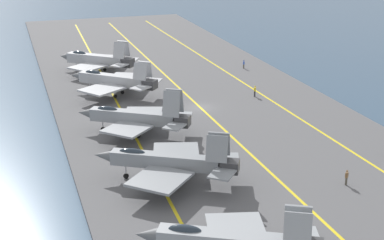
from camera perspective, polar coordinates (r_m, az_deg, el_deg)
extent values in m
plane|color=#334C66|center=(89.33, 0.80, 0.98)|extent=(2000.00, 2000.00, 0.00)
cube|color=#565659|center=(89.27, 0.80, 1.10)|extent=(172.44, 42.91, 0.40)
cube|color=yellow|center=(93.47, 7.68, 1.90)|extent=(155.17, 3.48, 0.01)
cube|color=yellow|center=(89.20, 0.81, 1.22)|extent=(155.20, 0.36, 0.01)
cube|color=yellow|center=(86.35, -6.64, 0.47)|extent=(155.11, 6.01, 0.01)
cone|color=#5B5E60|center=(49.72, -4.34, -11.09)|extent=(2.43, 2.66, 1.61)
ellipsoid|color=#232D38|center=(48.71, -0.70, -10.63)|extent=(2.12, 2.88, 0.93)
cube|color=#93999E|center=(51.84, 4.27, -10.42)|extent=(6.14, 6.00, 0.28)
cube|color=#93999E|center=(46.59, 10.21, -10.45)|extent=(1.76, 2.30, 2.71)
cube|color=#93999E|center=(48.15, 10.22, -9.41)|extent=(1.76, 2.30, 2.71)
cube|color=#93999E|center=(50.44, 10.97, -10.94)|extent=(3.33, 2.91, 0.20)
cube|color=gray|center=(63.74, -2.67, -3.97)|extent=(7.26, 11.15, 1.51)
cone|color=#5B5E60|center=(65.73, -8.57, -3.43)|extent=(2.37, 2.68, 1.43)
cube|color=#38383A|center=(62.45, 3.69, -4.50)|extent=(2.47, 2.55, 1.28)
ellipsoid|color=#232D38|center=(64.42, -5.82, -3.10)|extent=(2.17, 2.94, 0.83)
cube|color=gray|center=(60.64, -3.15, -5.75)|extent=(7.74, 7.72, 0.28)
cube|color=gray|center=(67.08, -1.55, -3.18)|extent=(6.95, 6.55, 0.28)
cube|color=gray|center=(61.06, 2.42, -2.83)|extent=(1.89, 2.40, 2.80)
cube|color=gray|center=(62.51, 2.66, -2.30)|extent=(1.89, 2.40, 2.80)
cube|color=gray|center=(60.57, 2.93, -5.27)|extent=(3.60, 3.53, 0.20)
cube|color=gray|center=(64.47, 3.55, -3.71)|extent=(3.40, 3.08, 0.20)
cylinder|color=#B2B2B7|center=(65.58, -6.43, -4.95)|extent=(0.16, 0.16, 1.77)
cylinder|color=black|center=(65.83, -6.41, -5.41)|extent=(0.49, 0.63, 0.60)
cylinder|color=#B2B2B7|center=(63.20, -1.82, -5.80)|extent=(0.16, 0.16, 1.77)
cylinder|color=black|center=(63.45, -1.81, -6.28)|extent=(0.49, 0.63, 0.60)
cylinder|color=#B2B2B7|center=(65.06, -1.38, -5.03)|extent=(0.16, 0.16, 1.77)
cylinder|color=black|center=(65.31, -1.37, -5.50)|extent=(0.49, 0.63, 0.60)
cube|color=gray|center=(78.01, -5.79, 0.31)|extent=(7.49, 10.63, 1.61)
cone|color=#5B5E60|center=(80.47, -10.29, 0.69)|extent=(2.45, 2.66, 1.53)
cube|color=#38383A|center=(76.02, -0.92, -0.11)|extent=(2.56, 2.57, 1.36)
ellipsoid|color=#232D38|center=(79.00, -8.21, 1.03)|extent=(2.24, 2.85, 0.88)
cube|color=gray|center=(75.15, -6.35, -0.88)|extent=(7.04, 7.04, 0.28)
cube|color=gray|center=(80.98, -4.74, 0.67)|extent=(6.28, 6.29, 0.28)
cube|color=gray|center=(74.79, -2.02, 1.56)|extent=(2.01, 2.38, 3.30)
cube|color=gray|center=(76.33, -1.67, 1.93)|extent=(2.01, 2.38, 3.30)
cube|color=gray|center=(74.15, -1.71, -0.63)|extent=(3.54, 3.50, 0.20)
cube|color=gray|center=(78.15, -0.83, 0.44)|extent=(3.42, 3.08, 0.20)
cylinder|color=#B2B2B7|center=(80.05, -8.64, -0.54)|extent=(0.16, 0.16, 1.62)
cylinder|color=black|center=(80.23, -8.63, -0.88)|extent=(0.51, 0.63, 0.60)
cylinder|color=#B2B2B7|center=(77.18, -5.22, -1.16)|extent=(0.16, 0.16, 1.62)
cylinder|color=black|center=(77.36, -5.21, -1.51)|extent=(0.51, 0.63, 0.60)
cylinder|color=#B2B2B7|center=(79.17, -4.68, -0.61)|extent=(0.16, 0.16, 1.62)
cylinder|color=black|center=(79.34, -4.67, -0.96)|extent=(0.51, 0.63, 0.60)
cube|color=#A8AAAF|center=(95.55, -7.77, 3.88)|extent=(8.88, 9.79, 1.65)
cone|color=#5B5E60|center=(99.11, -11.12, 4.25)|extent=(2.62, 2.68, 1.57)
cube|color=#38383A|center=(92.27, -4.09, 3.45)|extent=(2.66, 2.66, 1.40)
ellipsoid|color=#232D38|center=(97.17, -9.58, 4.53)|extent=(2.54, 2.71, 0.91)
cube|color=#A8AAAF|center=(92.46, -8.73, 2.96)|extent=(7.42, 7.62, 0.28)
cube|color=#A8AAAF|center=(98.59, -6.45, 4.09)|extent=(7.45, 7.11, 0.28)
cube|color=#A8AAAF|center=(91.54, -5.07, 4.70)|extent=(2.07, 2.20, 2.63)
cube|color=#A8AAAF|center=(93.02, -4.56, 4.95)|extent=(2.07, 2.20, 2.63)
cube|color=#A8AAAF|center=(90.60, -5.00, 3.13)|extent=(3.46, 3.55, 0.20)
cube|color=#A8AAAF|center=(94.38, -3.72, 3.83)|extent=(3.53, 3.33, 0.20)
cylinder|color=#B2B2B7|center=(98.24, -9.88, 3.17)|extent=(0.16, 0.16, 1.74)
cylinder|color=black|center=(98.40, -9.86, 2.85)|extent=(0.56, 0.60, 0.60)
cylinder|color=#B2B2B7|center=(94.48, -7.47, 2.65)|extent=(0.16, 0.16, 1.74)
cylinder|color=black|center=(94.64, -7.46, 2.32)|extent=(0.56, 0.60, 0.60)
cylinder|color=#B2B2B7|center=(96.38, -6.77, 3.01)|extent=(0.16, 0.16, 1.74)
cylinder|color=black|center=(96.54, -6.76, 2.69)|extent=(0.56, 0.60, 0.60)
cube|color=#A8AAAF|center=(110.31, -9.34, 5.82)|extent=(8.49, 9.85, 1.78)
cone|color=#5B5E60|center=(113.72, -12.20, 6.04)|extent=(2.65, 2.72, 1.69)
cube|color=#38383A|center=(107.12, -6.23, 5.56)|extent=(2.74, 2.71, 1.51)
ellipsoid|color=#232D38|center=(111.87, -10.88, 6.36)|extent=(2.49, 2.74, 0.98)
cube|color=#A8AAAF|center=(107.29, -10.11, 5.08)|extent=(7.11, 7.21, 0.28)
cube|color=#A8AAAF|center=(113.25, -8.24, 5.92)|extent=(6.92, 6.69, 0.28)
cube|color=#A8AAAF|center=(106.35, -7.09, 6.72)|extent=(2.04, 2.22, 2.85)
cube|color=#A8AAAF|center=(107.95, -6.63, 6.92)|extent=(2.04, 2.22, 2.85)
cube|color=#A8AAAF|center=(105.37, -7.02, 5.30)|extent=(3.44, 3.51, 0.20)
cube|color=#A8AAAF|center=(109.30, -5.89, 5.85)|extent=(3.48, 3.23, 0.20)
cylinder|color=#B2B2B7|center=(112.84, -11.13, 5.14)|extent=(0.16, 0.16, 1.55)
cylinder|color=black|center=(112.96, -11.12, 4.91)|extent=(0.55, 0.60, 0.60)
cylinder|color=#B2B2B7|center=(109.10, -9.10, 4.78)|extent=(0.16, 0.16, 1.55)
cylinder|color=black|center=(109.22, -9.09, 4.54)|extent=(0.55, 0.60, 0.60)
cylinder|color=#B2B2B7|center=(111.18, -8.46, 5.09)|extent=(0.16, 0.16, 1.55)
cylinder|color=black|center=(111.30, -8.45, 4.85)|extent=(0.55, 0.60, 0.60)
cylinder|color=#4C473D|center=(112.57, 5.03, 5.20)|extent=(0.24, 0.24, 0.81)
cube|color=#284CB2|center=(112.41, 5.04, 5.54)|extent=(0.44, 0.36, 0.53)
sphere|color=beige|center=(112.31, 5.05, 5.73)|extent=(0.22, 0.22, 0.22)
sphere|color=#284CB2|center=(112.30, 5.05, 5.76)|extent=(0.24, 0.24, 0.24)
cylinder|color=#4C473D|center=(66.01, 14.72, -5.76)|extent=(0.24, 0.24, 0.87)
cube|color=brown|center=(65.71, 14.78, -5.19)|extent=(0.44, 0.46, 0.57)
sphere|color=beige|center=(65.55, 14.81, -4.86)|extent=(0.22, 0.22, 0.22)
sphere|color=brown|center=(65.52, 14.81, -4.81)|extent=(0.24, 0.24, 0.24)
cylinder|color=#232328|center=(94.98, 6.10, 2.54)|extent=(0.24, 0.24, 0.93)
cube|color=yellow|center=(94.77, 6.12, 2.98)|extent=(0.46, 0.44, 0.58)
sphere|color=tan|center=(94.65, 6.13, 3.22)|extent=(0.22, 0.22, 0.22)
sphere|color=yellow|center=(94.64, 6.13, 3.26)|extent=(0.24, 0.24, 0.24)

